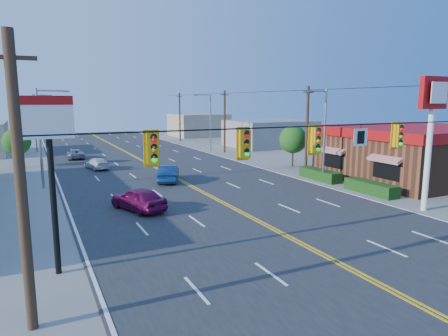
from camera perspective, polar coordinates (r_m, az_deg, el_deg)
name	(u,v)px	position (r m, az deg, el deg)	size (l,w,h in m)	color
ground	(333,261)	(18.73, 15.31, -12.74)	(160.00, 160.00, 0.00)	gray
road	(180,181)	(35.59, -6.31, -1.79)	(20.00, 120.00, 0.06)	#2D2D30
signal_span	(336,152)	(17.42, 15.72, 2.22)	(24.32, 0.34, 9.00)	#47301E
kfc	(415,152)	(40.45, 25.63, 2.06)	(16.30, 12.40, 4.70)	brown
kfc_pylon	(431,116)	(28.27, 27.52, 6.55)	(2.20, 0.36, 8.50)	white
pizza_hut_sign	(50,148)	(17.02, -23.64, 2.62)	(1.90, 0.30, 6.85)	black
streetlight_se	(323,130)	(35.12, 13.94, 5.23)	(2.55, 0.25, 8.00)	gray
streetlight_ne	(209,119)	(55.68, -2.13, 7.00)	(2.55, 0.25, 8.00)	gray
streetlight_sw	(42,133)	(35.01, -24.54, 4.63)	(2.55, 0.25, 8.00)	gray
streetlight_nw	(36,119)	(60.96, -25.25, 6.33)	(2.55, 0.25, 8.00)	gray
utility_pole_near	(307,131)	(39.13, 11.76, 5.26)	(0.28, 0.28, 8.40)	#47301E
utility_pole_mid	(225,122)	(54.48, 0.08, 6.62)	(0.28, 0.28, 8.40)	#47301E
utility_pole_far	(180,117)	(71.08, -6.34, 7.25)	(0.28, 0.28, 8.40)	#47301E
tree_kfc_rear	(293,140)	(43.21, 9.84, 4.03)	(2.94, 2.94, 4.41)	#47301E
tree_west	(17,142)	(47.12, -27.50, 3.36)	(2.80, 2.80, 4.20)	#47301E
bld_east_mid	(270,133)	(62.89, 6.55, 4.95)	(12.00, 10.00, 4.00)	gray
bld_east_far	(198,125)	(81.07, -3.67, 6.16)	(10.00, 10.00, 4.40)	tan
car_magenta	(138,200)	(26.26, -12.14, -4.44)	(1.76, 4.37, 1.49)	maroon
car_blue	(168,174)	(35.03, -7.94, -0.84)	(1.54, 4.41, 1.45)	navy
car_white	(97,164)	(43.17, -17.67, 0.54)	(1.59, 3.91, 1.14)	silver
car_silver	(76,154)	(51.79, -20.40, 1.84)	(1.92, 4.16, 1.15)	#9A999E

